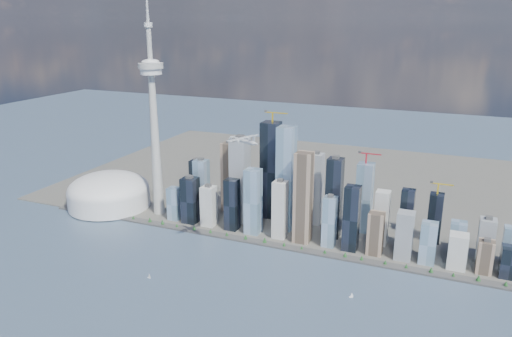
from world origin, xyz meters
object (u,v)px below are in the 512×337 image
at_px(sailboat_west, 149,276).
at_px(sailboat_east, 351,296).
at_px(airplane, 243,140).
at_px(dome_stadium, 109,192).
at_px(needle_tower, 154,118).

bearing_deg(sailboat_west, sailboat_east, 21.39).
distance_m(airplane, sailboat_east, 324.67).
bearing_deg(dome_stadium, sailboat_east, -15.92).
relative_size(needle_tower, sailboat_west, 51.66).
height_order(needle_tower, airplane, needle_tower).
relative_size(dome_stadium, sailboat_east, 19.40).
bearing_deg(needle_tower, airplane, -31.15).
bearing_deg(dome_stadium, airplane, -21.47).
height_order(dome_stadium, sailboat_east, dome_stadium).
height_order(airplane, sailboat_west, airplane).
xyz_separation_m(needle_tower, airplane, (308.44, -186.41, 18.53)).
bearing_deg(needle_tower, sailboat_east, -20.93).
bearing_deg(airplane, dome_stadium, -179.49).
height_order(needle_tower, sailboat_east, needle_tower).
relative_size(airplane, sailboat_east, 6.62).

